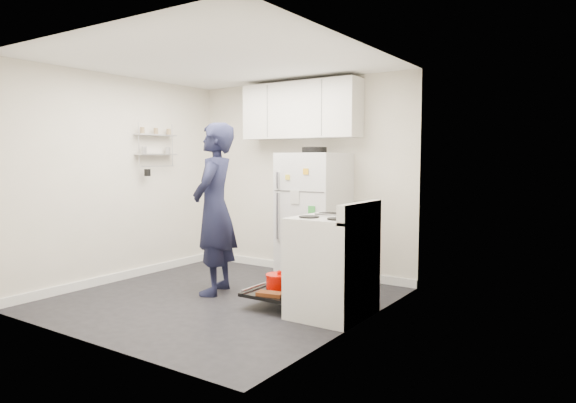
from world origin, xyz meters
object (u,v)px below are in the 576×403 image
Objects in this scene: open_oven_door at (280,287)px; refrigerator at (314,217)px; person at (215,209)px; electric_range at (331,267)px.

refrigerator is at bearing 102.77° from open_oven_door.
open_oven_door is 0.44× the size of refrigerator.
refrigerator is 1.27m from person.
open_oven_door is 1.15m from person.
open_oven_door is 1.26m from refrigerator.
person is (-0.86, -0.02, 0.76)m from open_oven_door.
open_oven_door is at bearing 178.12° from electric_range.
refrigerator is at bearing 127.77° from electric_range.
open_oven_door is at bearing -77.23° from refrigerator.
electric_range is 0.67× the size of refrigerator.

